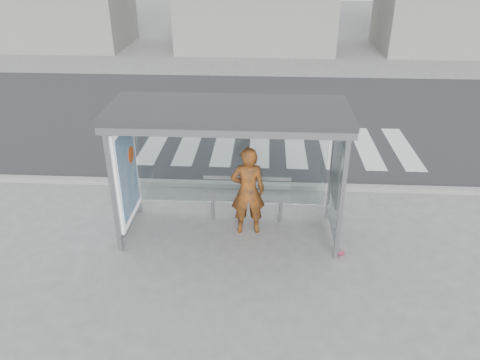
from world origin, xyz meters
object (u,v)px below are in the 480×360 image
object	(u,v)px
person	(248,191)
soda_can	(341,254)
bench	(247,197)
bus_shelter	(209,139)

from	to	relation	value
person	soda_can	size ratio (longest dim) A/B	13.59
bench	bus_shelter	bearing A→B (deg)	-147.30
bus_shelter	bench	distance (m)	1.65
bus_shelter	soda_can	world-z (taller)	bus_shelter
bus_shelter	soda_can	xyz separation A→B (m)	(2.48, -0.68, -1.95)
bus_shelter	person	xyz separation A→B (m)	(0.72, 0.03, -1.07)
soda_can	person	bearing A→B (deg)	157.84
person	bench	size ratio (longest dim) A/B	1.02
person	bus_shelter	bearing A→B (deg)	-3.02
bench	soda_can	bearing A→B (deg)	-31.90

